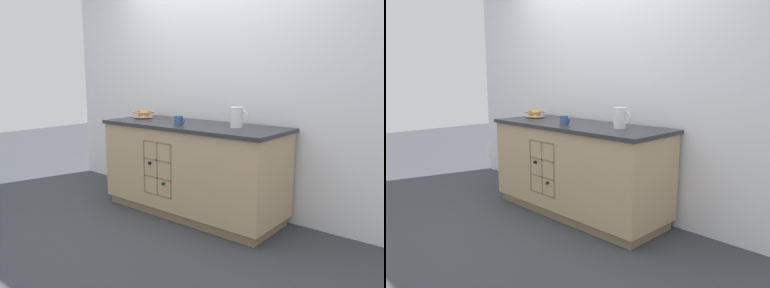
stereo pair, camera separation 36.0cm
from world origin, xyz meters
The scene contains 6 objects.
ground_plane centered at (0.00, 0.00, 0.00)m, with size 14.00×14.00×0.00m, color #383A3F.
back_wall centered at (0.00, 0.39, 1.27)m, with size 4.40×0.06×2.55m, color white.
kitchen_island centered at (0.00, 0.00, 0.45)m, with size 1.85×0.69×0.89m.
fruit_bowl centered at (-0.73, 0.06, 0.94)m, with size 0.24×0.24×0.08m.
white_pitcher centered at (0.48, 0.04, 0.99)m, with size 0.18×0.12×0.18m.
ceramic_mug centered at (-0.06, -0.12, 0.93)m, with size 0.12×0.08×0.08m.
Camera 1 is at (2.25, -2.74, 1.33)m, focal length 35.00 mm.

